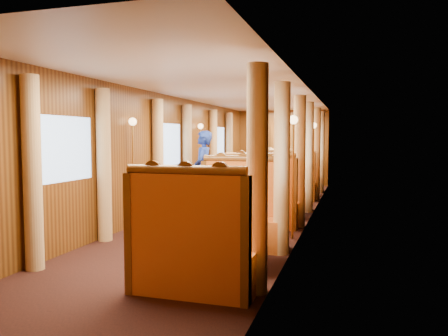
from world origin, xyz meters
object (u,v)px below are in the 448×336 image
at_px(teapot_right, 213,203).
at_px(rose_vase_mid, 272,171).
at_px(tea_tray, 215,206).
at_px(table_mid, 272,199).
at_px(rose_vase_far, 295,162).
at_px(banquette_near_aft, 241,218).
at_px(fruit_plate, 239,207).
at_px(table_near, 221,237).
at_px(banquette_far_aft, 299,177).
at_px(banquette_mid_aft, 280,190).
at_px(banquette_near_fwd, 192,253).
at_px(passenger, 278,177).
at_px(banquette_mid_fwd, 262,204).
at_px(table_far, 295,182).
at_px(teapot_left, 205,202).
at_px(teapot_back, 212,201).
at_px(steward, 203,171).
at_px(banquette_far_fwd, 290,184).

distance_m(teapot_right, rose_vase_mid, 3.63).
relative_size(tea_tray, teapot_right, 2.30).
height_order(table_mid, rose_vase_far, rose_vase_far).
distance_m(table_mid, rose_vase_far, 3.53).
height_order(banquette_near_aft, table_mid, banquette_near_aft).
bearing_deg(table_mid, fruit_plate, -85.85).
xyz_separation_m(table_near, table_mid, (0.00, 3.50, 0.00)).
bearing_deg(rose_vase_far, banquette_far_aft, 90.64).
height_order(banquette_mid_aft, fruit_plate, banquette_mid_aft).
height_order(banquette_near_aft, banquette_mid_aft, same).
bearing_deg(banquette_near_fwd, table_mid, 90.00).
height_order(banquette_mid_aft, rose_vase_far, banquette_mid_aft).
height_order(banquette_near_aft, passenger, banquette_near_aft).
bearing_deg(rose_vase_mid, rose_vase_far, 89.71).
bearing_deg(banquette_mid_fwd, banquette_near_aft, -90.00).
relative_size(banquette_near_fwd, rose_vase_far, 3.72).
height_order(banquette_near_aft, fruit_plate, banquette_near_aft).
distance_m(banquette_mid_aft, fruit_plate, 4.62).
bearing_deg(fruit_plate, banquette_far_aft, 91.84).
height_order(table_far, rose_vase_far, rose_vase_far).
relative_size(teapot_left, fruit_plate, 0.75).
height_order(table_mid, teapot_back, teapot_back).
height_order(banquette_mid_aft, passenger, banquette_mid_aft).
relative_size(tea_tray, rose_vase_mid, 0.94).
distance_m(tea_tray, teapot_left, 0.14).
bearing_deg(banquette_mid_fwd, steward, 140.60).
relative_size(banquette_near_fwd, steward, 0.77).
bearing_deg(banquette_near_fwd, passenger, 90.00).
bearing_deg(banquette_near_aft, banquette_near_fwd, -90.00).
distance_m(teapot_left, passenger, 4.39).
relative_size(table_far, steward, 0.60).
relative_size(banquette_mid_aft, banquette_far_aft, 1.00).
bearing_deg(tea_tray, table_far, 89.38).
bearing_deg(fruit_plate, banquette_near_fwd, -105.72).
xyz_separation_m(teapot_left, fruit_plate, (0.42, 0.02, -0.05)).
xyz_separation_m(table_far, steward, (-1.57, -3.23, 0.50)).
distance_m(table_near, banquette_far_fwd, 5.99).
relative_size(banquette_near_aft, table_mid, 1.28).
relative_size(teapot_right, rose_vase_far, 0.41).
relative_size(teapot_back, fruit_plate, 0.75).
bearing_deg(tea_tray, banquette_near_aft, 85.74).
relative_size(banquette_near_fwd, banquette_far_aft, 1.00).
xyz_separation_m(table_far, teapot_back, (-0.12, -6.96, 0.44)).
relative_size(banquette_far_aft, rose_vase_far, 3.72).
relative_size(table_near, rose_vase_far, 2.92).
relative_size(banquette_near_fwd, teapot_back, 8.47).
bearing_deg(table_mid, banquette_far_aft, 90.00).
height_order(table_near, table_far, same).
bearing_deg(teapot_left, table_mid, 86.08).
relative_size(teapot_right, fruit_plate, 0.70).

